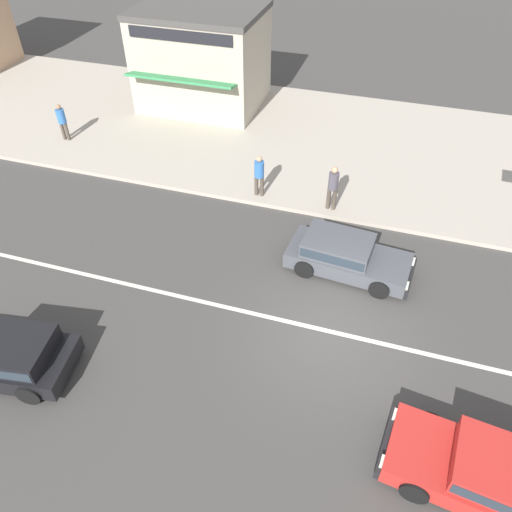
% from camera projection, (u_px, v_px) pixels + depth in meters
% --- Properties ---
extents(ground_plane, '(160.00, 160.00, 0.00)m').
position_uv_depth(ground_plane, '(331.00, 332.00, 13.44)').
color(ground_plane, '#423F3D').
extents(lane_centre_stripe, '(50.40, 0.14, 0.01)m').
position_uv_depth(lane_centre_stripe, '(331.00, 332.00, 13.44)').
color(lane_centre_stripe, silver).
rests_on(lane_centre_stripe, ground).
extents(kerb_strip, '(68.00, 10.00, 0.15)m').
position_uv_depth(kerb_strip, '(377.00, 152.00, 20.49)').
color(kerb_strip, '#ADA393').
rests_on(kerb_strip, ground).
extents(hatchback_red_0, '(4.08, 2.17, 1.10)m').
position_uv_depth(hatchback_red_0, '(492.00, 474.00, 9.93)').
color(hatchback_red_0, red).
rests_on(hatchback_red_0, ground).
extents(hatchback_black_2, '(3.75, 2.16, 1.10)m').
position_uv_depth(hatchback_black_2, '(5.00, 354.00, 12.15)').
color(hatchback_black_2, black).
rests_on(hatchback_black_2, ground).
extents(hatchback_dark_grey_4, '(3.85, 1.96, 1.10)m').
position_uv_depth(hatchback_dark_grey_4, '(345.00, 254.00, 14.92)').
color(hatchback_dark_grey_4, '#47494F').
rests_on(hatchback_dark_grey_4, ground).
extents(pedestrian_mid_kerb, '(0.34, 0.34, 1.59)m').
position_uv_depth(pedestrian_mid_kerb, '(259.00, 173.00, 17.41)').
color(pedestrian_mid_kerb, '#4C4238').
rests_on(pedestrian_mid_kerb, kerb_strip).
extents(pedestrian_by_shop, '(0.34, 0.34, 1.55)m').
position_uv_depth(pedestrian_by_shop, '(62.00, 120.00, 20.51)').
color(pedestrian_by_shop, '#4C4238').
rests_on(pedestrian_by_shop, kerb_strip).
extents(pedestrian_far_end, '(0.34, 0.34, 1.66)m').
position_uv_depth(pedestrian_far_end, '(333.00, 185.00, 16.76)').
color(pedestrian_far_end, '#4C4238').
rests_on(pedestrian_far_end, kerb_strip).
extents(shopfront_mid_block, '(5.39, 4.94, 4.24)m').
position_uv_depth(shopfront_mid_block, '(202.00, 58.00, 22.37)').
color(shopfront_mid_block, '#B2A893').
rests_on(shopfront_mid_block, kerb_strip).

